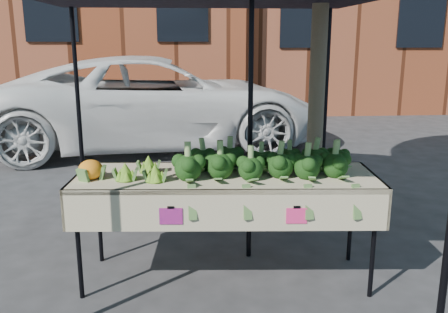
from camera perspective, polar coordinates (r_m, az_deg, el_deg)
ground at (r=4.20m, az=1.57°, el=-13.97°), size 90.00×90.00×0.00m
table at (r=3.99m, az=0.21°, el=-8.38°), size 2.45×0.95×0.90m
canopy at (r=4.21m, az=-1.74°, el=5.77°), size 3.16×3.16×2.74m
broccoli_heap at (r=3.87m, az=4.99°, el=-0.16°), size 1.46×0.56×0.25m
romanesco_cluster at (r=3.81m, az=-9.78°, el=-0.98°), size 0.42×0.46×0.19m
cauliflower_pair at (r=3.84m, az=-15.55°, el=-1.34°), size 0.19×0.19×0.17m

